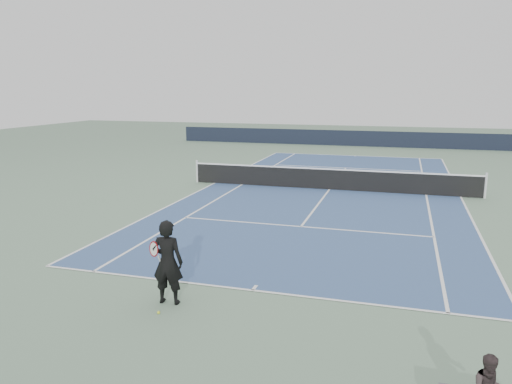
# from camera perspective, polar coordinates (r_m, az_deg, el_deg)

# --- Properties ---
(ground) EXTENTS (80.00, 80.00, 0.00)m
(ground) POSITION_cam_1_polar(r_m,az_deg,el_deg) (22.57, 8.40, 0.27)
(ground) COLOR slate
(court_surface) EXTENTS (10.97, 23.77, 0.01)m
(court_surface) POSITION_cam_1_polar(r_m,az_deg,el_deg) (22.56, 8.40, 0.28)
(court_surface) COLOR #35507E
(court_surface) RESTS_ON ground
(tennis_net) EXTENTS (12.90, 0.10, 1.07)m
(tennis_net) POSITION_cam_1_polar(r_m,az_deg,el_deg) (22.47, 8.43, 1.53)
(tennis_net) COLOR silver
(tennis_net) RESTS_ON ground
(windscreen_far) EXTENTS (30.00, 0.25, 1.20)m
(windscreen_far) POSITION_cam_1_polar(r_m,az_deg,el_deg) (40.10, 12.11, 5.99)
(windscreen_far) COLOR black
(windscreen_far) RESTS_ON ground
(tennis_player) EXTENTS (0.81, 0.55, 1.81)m
(tennis_player) POSITION_cam_1_polar(r_m,az_deg,el_deg) (10.63, -10.08, -7.88)
(tennis_player) COLOR black
(tennis_player) RESTS_ON ground
(tennis_ball) EXTENTS (0.06, 0.06, 0.06)m
(tennis_ball) POSITION_cam_1_polar(r_m,az_deg,el_deg) (10.50, -11.08, -13.36)
(tennis_ball) COLOR yellow
(tennis_ball) RESTS_ON ground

